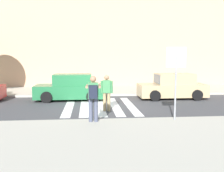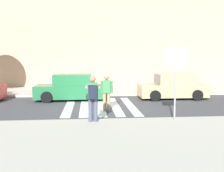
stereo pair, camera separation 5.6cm
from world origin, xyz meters
TOP-DOWN VIEW (x-y plane):
  - ground_plane at (0.00, 0.00)m, footprint 120.00×120.00m
  - sidewalk_near at (0.00, -6.20)m, footprint 60.00×6.00m
  - sidewalk_far at (0.00, 6.00)m, footprint 60.00×4.80m
  - building_facade_far at (0.00, 10.40)m, footprint 56.00×4.00m
  - crosswalk_stripe_0 at (-1.60, 0.20)m, footprint 0.44×5.20m
  - crosswalk_stripe_1 at (-0.80, 0.20)m, footprint 0.44×5.20m
  - crosswalk_stripe_2 at (0.00, 0.20)m, footprint 0.44×5.20m
  - crosswalk_stripe_3 at (0.80, 0.20)m, footprint 0.44×5.20m
  - crosswalk_stripe_4 at (1.60, 0.20)m, footprint 0.44×5.20m
  - stop_sign at (2.74, -3.59)m, footprint 0.76×0.08m
  - photographer_with_backpack at (-0.42, -3.66)m, footprint 0.61×0.86m
  - pedestrian_crossing at (0.26, -1.12)m, footprint 0.58×0.27m
  - parked_car_green at (-1.63, 2.30)m, footprint 4.10×1.92m
  - parked_car_tan at (4.59, 2.30)m, footprint 4.10×1.92m

SIDE VIEW (x-z plane):
  - ground_plane at x=0.00m, z-range 0.00..0.00m
  - crosswalk_stripe_0 at x=-1.60m, z-range 0.00..0.01m
  - crosswalk_stripe_1 at x=-0.80m, z-range 0.00..0.01m
  - crosswalk_stripe_2 at x=0.00m, z-range 0.00..0.01m
  - crosswalk_stripe_3 at x=0.80m, z-range 0.00..0.01m
  - crosswalk_stripe_4 at x=1.60m, z-range 0.00..0.01m
  - sidewalk_near at x=0.00m, z-range 0.00..0.14m
  - sidewalk_far at x=0.00m, z-range 0.00..0.14m
  - parked_car_green at x=-1.63m, z-range -0.05..1.50m
  - parked_car_tan at x=4.59m, z-range -0.05..1.50m
  - pedestrian_crossing at x=0.26m, z-range 0.11..1.84m
  - photographer_with_backpack at x=-0.42m, z-range 0.31..2.03m
  - stop_sign at x=2.74m, z-range 0.78..3.58m
  - building_facade_far at x=0.00m, z-range 0.00..7.83m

